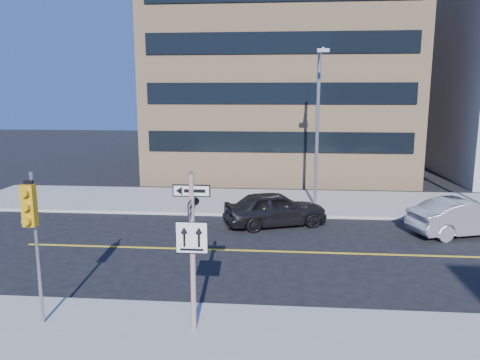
# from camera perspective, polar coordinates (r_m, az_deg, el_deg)

# --- Properties ---
(ground) EXTENTS (120.00, 120.00, 0.00)m
(ground) POSITION_cam_1_polar(r_m,az_deg,el_deg) (14.81, -3.80, -13.59)
(ground) COLOR black
(ground) RESTS_ON ground
(sign_pole) EXTENTS (0.92, 0.92, 4.06)m
(sign_pole) POSITION_cam_1_polar(r_m,az_deg,el_deg) (11.62, -5.83, -7.67)
(sign_pole) COLOR beige
(sign_pole) RESTS_ON near_sidewalk
(traffic_signal) EXTENTS (0.32, 0.45, 4.00)m
(traffic_signal) POSITION_cam_1_polar(r_m,az_deg,el_deg) (12.68, -24.13, -4.22)
(traffic_signal) COLOR gray
(traffic_signal) RESTS_ON near_sidewalk
(parked_car_a) EXTENTS (3.40, 5.08, 1.61)m
(parked_car_a) POSITION_cam_1_polar(r_m,az_deg,el_deg) (21.59, 4.32, -3.50)
(parked_car_a) COLOR black
(parked_car_a) RESTS_ON ground
(parked_car_b) EXTENTS (3.03, 5.07, 1.58)m
(parked_car_b) POSITION_cam_1_polar(r_m,az_deg,el_deg) (22.37, 25.76, -4.09)
(parked_car_b) COLOR gray
(parked_car_b) RESTS_ON ground
(streetlight_a) EXTENTS (0.55, 2.25, 8.00)m
(streetlight_a) POSITION_cam_1_polar(r_m,az_deg,el_deg) (24.21, 9.48, 7.40)
(streetlight_a) COLOR gray
(streetlight_a) RESTS_ON far_sidewalk
(building_brick) EXTENTS (18.00, 18.00, 18.00)m
(building_brick) POSITION_cam_1_polar(r_m,az_deg,el_deg) (38.45, 4.92, 15.00)
(building_brick) COLOR tan
(building_brick) RESTS_ON ground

